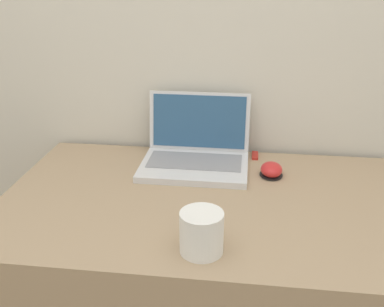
{
  "coord_description": "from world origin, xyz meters",
  "views": [
    {
      "loc": [
        0.1,
        -0.73,
        1.31
      ],
      "look_at": [
        -0.06,
        0.47,
        0.8
      ],
      "focal_mm": 42.0,
      "sensor_mm": 36.0,
      "label": 1
    }
  ],
  "objects_px": {
    "laptop": "(196,151)",
    "drink_cup": "(202,232)",
    "usb_stick": "(255,156)",
    "computer_mouse": "(271,170)"
  },
  "relations": [
    {
      "from": "laptop",
      "to": "drink_cup",
      "type": "bearing_deg",
      "value": -81.62
    },
    {
      "from": "drink_cup",
      "to": "usb_stick",
      "type": "distance_m",
      "value": 0.57
    },
    {
      "from": "laptop",
      "to": "usb_stick",
      "type": "xyz_separation_m",
      "value": [
        0.19,
        0.08,
        -0.04
      ]
    },
    {
      "from": "computer_mouse",
      "to": "usb_stick",
      "type": "xyz_separation_m",
      "value": [
        -0.05,
        0.14,
        -0.01
      ]
    },
    {
      "from": "drink_cup",
      "to": "usb_stick",
      "type": "relative_size",
      "value": 1.62
    },
    {
      "from": "laptop",
      "to": "computer_mouse",
      "type": "relative_size",
      "value": 3.91
    },
    {
      "from": "computer_mouse",
      "to": "laptop",
      "type": "bearing_deg",
      "value": 166.91
    },
    {
      "from": "drink_cup",
      "to": "laptop",
      "type": "bearing_deg",
      "value": 98.38
    },
    {
      "from": "laptop",
      "to": "computer_mouse",
      "type": "height_order",
      "value": "laptop"
    },
    {
      "from": "drink_cup",
      "to": "computer_mouse",
      "type": "relative_size",
      "value": 1.15
    }
  ]
}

